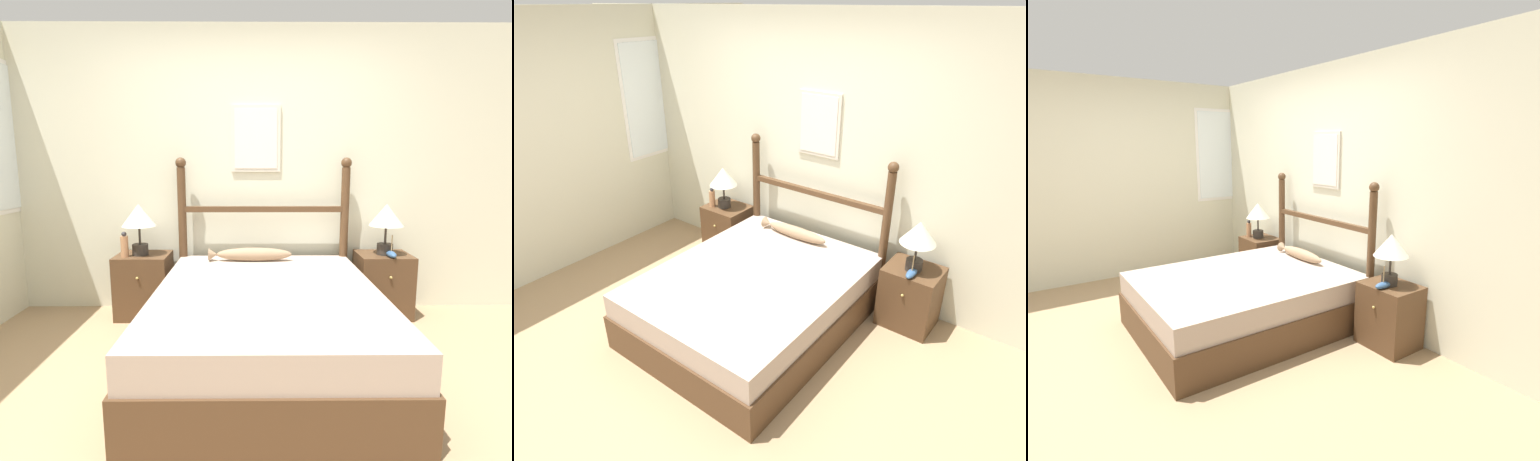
% 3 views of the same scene
% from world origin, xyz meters
% --- Properties ---
extents(ground_plane, '(16.00, 16.00, 0.00)m').
position_xyz_m(ground_plane, '(0.00, 0.00, 0.00)').
color(ground_plane, '#9E7F5B').
extents(wall_back, '(6.40, 0.08, 2.55)m').
position_xyz_m(wall_back, '(0.00, 1.73, 1.28)').
color(wall_back, beige).
rests_on(wall_back, ground_plane).
extents(wall_left, '(0.08, 6.40, 2.55)m').
position_xyz_m(wall_left, '(-2.13, 0.04, 1.28)').
color(wall_left, beige).
rests_on(wall_left, ground_plane).
extents(bed, '(1.53, 1.96, 0.52)m').
position_xyz_m(bed, '(0.14, 0.64, 0.26)').
color(bed, '#4C331E').
rests_on(bed, ground_plane).
extents(headboard, '(1.55, 0.09, 1.40)m').
position_xyz_m(headboard, '(0.14, 1.58, 0.77)').
color(headboard, '#4C331E').
rests_on(headboard, ground_plane).
extents(nightstand_left, '(0.46, 0.41, 0.56)m').
position_xyz_m(nightstand_left, '(-0.93, 1.48, 0.28)').
color(nightstand_left, '#4C331E').
rests_on(nightstand_left, ground_plane).
extents(nightstand_right, '(0.46, 0.41, 0.56)m').
position_xyz_m(nightstand_right, '(1.21, 1.48, 0.28)').
color(nightstand_right, '#4C331E').
rests_on(nightstand_right, ground_plane).
extents(table_lamp_left, '(0.29, 0.29, 0.45)m').
position_xyz_m(table_lamp_left, '(-0.94, 1.45, 0.88)').
color(table_lamp_left, '#2D2823').
rests_on(table_lamp_left, nightstand_left).
extents(table_lamp_right, '(0.29, 0.29, 0.45)m').
position_xyz_m(table_lamp_right, '(1.20, 1.45, 0.88)').
color(table_lamp_right, '#2D2823').
rests_on(table_lamp_right, nightstand_right).
extents(bottle, '(0.06, 0.06, 0.22)m').
position_xyz_m(bottle, '(-1.05, 1.39, 0.66)').
color(bottle, tan).
rests_on(bottle, nightstand_left).
extents(model_boat, '(0.07, 0.18, 0.19)m').
position_xyz_m(model_boat, '(1.23, 1.35, 0.59)').
color(model_boat, '#335684').
rests_on(model_boat, nightstand_right).
extents(fish_pillow, '(0.72, 0.11, 0.12)m').
position_xyz_m(fish_pillow, '(0.02, 1.39, 0.58)').
color(fish_pillow, '#997A5B').
rests_on(fish_pillow, bed).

